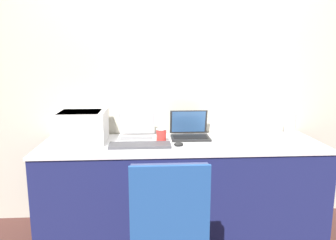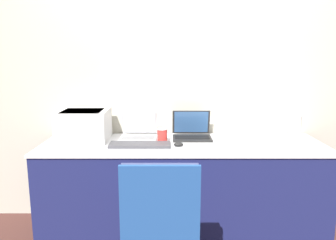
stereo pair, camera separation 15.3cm
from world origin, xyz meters
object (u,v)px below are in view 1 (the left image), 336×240
(external_keyboard, at_px, (140,145))
(metal_pitcher, at_px, (290,124))
(printer, at_px, (82,125))
(coffee_cup, at_px, (161,135))
(laptop_right, at_px, (190,132))
(laptop_left, at_px, (137,133))
(chair, at_px, (169,219))
(mouse, at_px, (179,144))

(external_keyboard, relative_size, metal_pitcher, 2.07)
(metal_pitcher, bearing_deg, printer, -176.42)
(printer, height_order, coffee_cup, printer)
(laptop_right, height_order, external_keyboard, laptop_right)
(laptop_left, bearing_deg, coffee_cup, -30.89)
(laptop_right, distance_m, external_keyboard, 0.49)
(laptop_right, bearing_deg, laptop_left, -179.19)
(printer, xyz_separation_m, chair, (0.64, -0.89, -0.36))
(coffee_cup, relative_size, chair, 0.12)
(metal_pitcher, height_order, chair, metal_pitcher)
(external_keyboard, distance_m, mouse, 0.29)
(laptop_right, xyz_separation_m, mouse, (-0.12, -0.27, -0.03))
(laptop_left, xyz_separation_m, metal_pitcher, (1.32, 0.04, 0.05))
(laptop_left, height_order, metal_pitcher, metal_pitcher)
(coffee_cup, relative_size, mouse, 1.48)
(laptop_right, height_order, mouse, laptop_right)
(external_keyboard, xyz_separation_m, coffee_cup, (0.17, 0.13, 0.05))
(external_keyboard, bearing_deg, laptop_right, 31.63)
(printer, height_order, laptop_left, printer)
(laptop_left, relative_size, coffee_cup, 2.73)
(printer, bearing_deg, laptop_right, 5.24)
(printer, distance_m, laptop_right, 0.88)
(printer, xyz_separation_m, metal_pitcher, (1.75, 0.11, -0.03))
(mouse, bearing_deg, chair, -99.86)
(laptop_right, bearing_deg, metal_pitcher, 1.91)
(external_keyboard, distance_m, metal_pitcher, 1.32)
(laptop_left, relative_size, external_keyboard, 0.64)
(coffee_cup, height_order, chair, chair)
(external_keyboard, height_order, mouse, mouse)
(metal_pitcher, relative_size, chair, 0.25)
(laptop_right, relative_size, metal_pitcher, 1.41)
(laptop_left, relative_size, laptop_right, 0.94)
(printer, height_order, metal_pitcher, printer)
(laptop_left, xyz_separation_m, external_keyboard, (0.03, -0.25, -0.04))
(external_keyboard, xyz_separation_m, chair, (0.17, -0.72, -0.24))
(mouse, relative_size, metal_pitcher, 0.33)
(coffee_cup, xyz_separation_m, metal_pitcher, (1.12, 0.15, 0.05))
(laptop_right, height_order, chair, laptop_right)
(coffee_cup, height_order, metal_pitcher, metal_pitcher)
(mouse, xyz_separation_m, chair, (-0.12, -0.70, -0.24))
(metal_pitcher, bearing_deg, chair, -138.15)
(printer, xyz_separation_m, mouse, (0.76, -0.19, -0.12))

